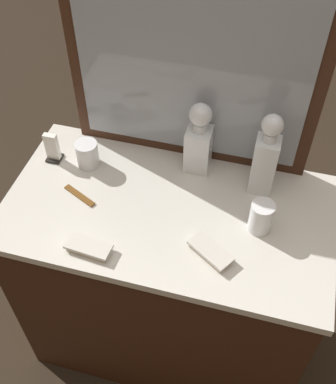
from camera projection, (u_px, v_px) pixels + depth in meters
ground_plane at (168, 331)px, 2.16m from camera, size 6.00×6.00×0.00m
dresser at (168, 281)px, 1.83m from camera, size 1.05×0.58×0.87m
dresser_mirror at (192, 70)px, 1.43m from camera, size 0.80×0.03×0.68m
crystal_decanter_rear at (199, 144)px, 1.56m from camera, size 0.08×0.08×0.26m
crystal_decanter_front at (265, 161)px, 1.48m from camera, size 0.07×0.07×0.30m
crystal_tumbler_front at (261, 217)px, 1.42m from camera, size 0.07×0.07×0.11m
crystal_tumbler_far_left at (87, 155)px, 1.61m from camera, size 0.08×0.08×0.09m
silver_brush_right at (89, 248)px, 1.39m from camera, size 0.14×0.07×0.02m
silver_brush_left at (211, 252)px, 1.38m from camera, size 0.15×0.13×0.02m
tortoiseshell_comb at (80, 196)px, 1.54m from camera, size 0.12×0.07×0.01m
napkin_holder at (53, 149)px, 1.63m from camera, size 0.05×0.05×0.11m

